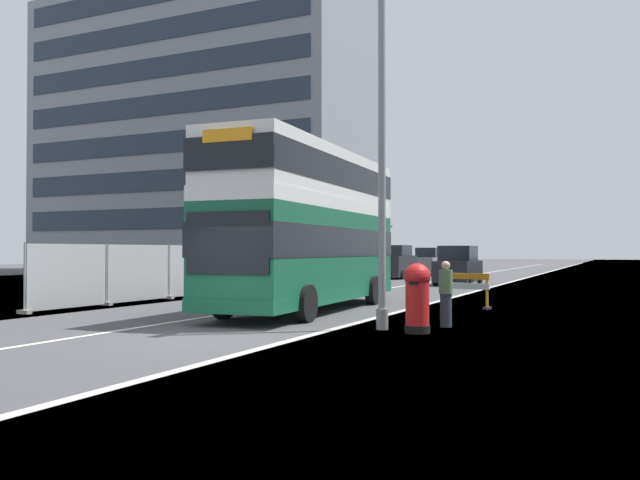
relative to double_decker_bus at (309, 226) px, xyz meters
The scene contains 14 objects.
ground 7.40m from the double_decker_bus, 79.22° to the right, with size 140.00×280.00×0.10m.
double_decker_bus is the anchor object (origin of this frame).
lamppost_foreground 5.62m from the double_decker_bus, 44.67° to the right, with size 0.29×0.70×9.13m.
red_pillar_postbox 6.53m from the double_decker_bus, 40.29° to the right, with size 0.61×0.61×1.61m.
roadworks_barrier 5.58m from the double_decker_bus, 34.06° to the left, with size 1.68×0.75×1.16m.
construction_site_fence 10.33m from the double_decker_bus, 135.05° to the left, with size 0.44×24.00×2.17m.
car_oncoming_near 17.45m from the double_decker_bus, 87.84° to the left, with size 2.09×4.05×2.17m.
car_receding_mid 24.52m from the double_decker_bus, 102.15° to the left, with size 1.92×4.12×2.27m.
car_receding_far 31.40m from the double_decker_bus, 98.81° to the left, with size 1.91×4.50×2.13m.
bare_tree_far_verge_near 29.09m from the double_decker_bus, 123.03° to the left, with size 3.57×2.33×5.11m.
bare_tree_far_verge_mid 36.25m from the double_decker_bus, 115.18° to the left, with size 2.17×2.05×4.53m.
bare_tree_far_verge_far 53.92m from the double_decker_bus, 107.62° to the left, with size 2.72×3.02×4.77m.
pedestrian_at_kerb 6.01m from the double_decker_bus, 27.08° to the right, with size 0.34×0.34×1.64m.
backdrop_office_block 42.12m from the double_decker_bus, 130.38° to the left, with size 30.57×12.66×25.33m.
Camera 1 is at (8.46, -11.85, 1.90)m, focal length 36.78 mm.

